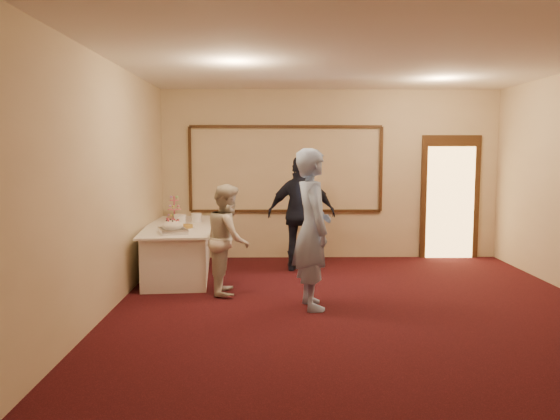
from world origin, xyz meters
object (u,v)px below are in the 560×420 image
object	(u,v)px
plate_stack_a	(180,220)
plate_stack_b	(196,218)
cupcake_stand	(174,210)
woman	(228,239)
buffet_table	(179,249)
tart	(184,227)
pavlova_tray	(173,228)
guest	(301,214)
man	(312,229)

from	to	relation	value
plate_stack_a	plate_stack_b	world-z (taller)	plate_stack_a
cupcake_stand	woman	bearing A→B (deg)	-61.73
plate_stack_b	buffet_table	bearing A→B (deg)	-120.91
buffet_table	plate_stack_a	world-z (taller)	plate_stack_a
tart	pavlova_tray	bearing A→B (deg)	-101.58
buffet_table	pavlova_tray	size ratio (longest dim) A/B	4.86
pavlova_tray	tart	world-z (taller)	pavlova_tray
buffet_table	guest	bearing A→B (deg)	6.79
woman	guest	xyz separation A→B (m)	(1.06, 1.39, 0.18)
tart	plate_stack_a	bearing A→B (deg)	108.30
plate_stack_b	guest	xyz separation A→B (m)	(1.70, -0.15, 0.08)
buffet_table	plate_stack_a	distance (m)	0.47
buffet_table	man	distance (m)	2.77
cupcake_stand	guest	world-z (taller)	guest
tart	woman	distance (m)	1.06
tart	guest	size ratio (longest dim) A/B	0.16
buffet_table	man	bearing A→B (deg)	-44.18
tart	man	distance (m)	2.34
pavlova_tray	tart	distance (m)	0.46
tart	cupcake_stand	bearing A→B (deg)	106.59
cupcake_stand	guest	bearing A→B (deg)	-15.89
cupcake_stand	plate_stack_b	world-z (taller)	cupcake_stand
plate_stack_a	woman	bearing A→B (deg)	-54.53
guest	buffet_table	bearing A→B (deg)	11.88
cupcake_stand	guest	xyz separation A→B (m)	(2.14, -0.61, -0.00)
guest	plate_stack_b	bearing A→B (deg)	0.21
plate_stack_b	tart	world-z (taller)	plate_stack_b
plate_stack_b	man	distance (m)	2.84
plate_stack_a	buffet_table	bearing A→B (deg)	-113.39
buffet_table	tart	size ratio (longest dim) A/B	9.12
pavlova_tray	man	xyz separation A→B (m)	(1.88, -1.05, 0.13)
man	buffet_table	bearing A→B (deg)	35.68
buffet_table	man	world-z (taller)	man
pavlova_tray	plate_stack_a	xyz separation A→B (m)	(-0.04, 0.86, 0.00)
buffet_table	guest	size ratio (longest dim) A/B	1.44
cupcake_stand	tart	size ratio (longest dim) A/B	1.47
man	cupcake_stand	bearing A→B (deg)	28.24
plate_stack_b	guest	size ratio (longest dim) A/B	0.10
woman	plate_stack_b	bearing A→B (deg)	19.87
cupcake_stand	man	distance (m)	3.47
buffet_table	tart	distance (m)	0.58
pavlova_tray	tart	bearing A→B (deg)	78.42
pavlova_tray	cupcake_stand	bearing A→B (deg)	99.22
woman	guest	world-z (taller)	guest
tart	woman	xyz separation A→B (m)	(0.71, -0.78, -0.06)
woman	man	bearing A→B (deg)	-126.31
cupcake_stand	buffet_table	bearing A→B (deg)	-75.50
pavlova_tray	man	bearing A→B (deg)	-29.06
tart	guest	world-z (taller)	guest
cupcake_stand	guest	size ratio (longest dim) A/B	0.23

